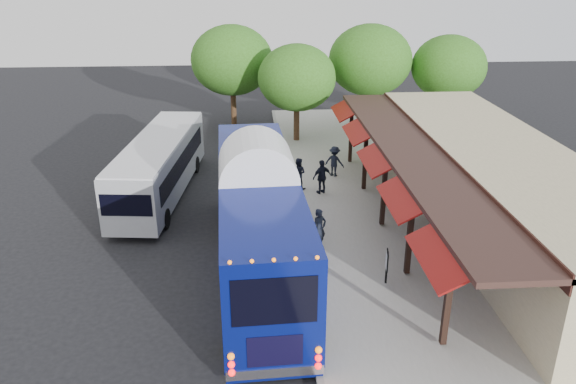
# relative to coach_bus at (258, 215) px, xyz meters

# --- Properties ---
(ground) EXTENTS (90.00, 90.00, 0.00)m
(ground) POSITION_rel_coach_bus_xyz_m (1.45, -1.05, -2.17)
(ground) COLOR black
(ground) RESTS_ON ground
(sidewalk) EXTENTS (10.00, 40.00, 0.15)m
(sidewalk) POSITION_rel_coach_bus_xyz_m (6.45, 2.95, -2.09)
(sidewalk) COLOR #9E9B93
(sidewalk) RESTS_ON ground
(curb) EXTENTS (0.20, 40.00, 0.16)m
(curb) POSITION_rel_coach_bus_xyz_m (1.50, 2.95, -2.09)
(curb) COLOR gray
(curb) RESTS_ON ground
(station_shelter) EXTENTS (8.15, 20.00, 3.60)m
(station_shelter) POSITION_rel_coach_bus_xyz_m (9.83, 2.95, -0.32)
(station_shelter) COLOR tan
(station_shelter) RESTS_ON ground
(coach_bus) EXTENTS (3.25, 12.73, 4.04)m
(coach_bus) POSITION_rel_coach_bus_xyz_m (0.00, 0.00, 0.00)
(coach_bus) COLOR navy
(coach_bus) RESTS_ON ground
(city_bus) EXTENTS (3.36, 10.64, 2.81)m
(city_bus) POSITION_rel_coach_bus_xyz_m (-4.57, 7.39, -0.62)
(city_bus) COLOR #96979E
(city_bus) RESTS_ON ground
(ped_a) EXTENTS (0.71, 0.63, 1.62)m
(ped_a) POSITION_rel_coach_bus_xyz_m (2.35, 1.18, -1.21)
(ped_a) COLOR black
(ped_a) RESTS_ON sidewalk
(ped_b) EXTENTS (0.94, 0.86, 1.58)m
(ped_b) POSITION_rel_coach_bus_xyz_m (2.05, 7.34, -1.23)
(ped_b) COLOR black
(ped_b) RESTS_ON sidewalk
(ped_c) EXTENTS (1.07, 0.78, 1.68)m
(ped_c) POSITION_rel_coach_bus_xyz_m (3.13, 6.68, -1.18)
(ped_c) COLOR black
(ped_c) RESTS_ON sidewalk
(ped_d) EXTENTS (1.18, 1.02, 1.59)m
(ped_d) POSITION_rel_coach_bus_xyz_m (4.07, 9.00, -1.23)
(ped_d) COLOR black
(ped_d) RESTS_ON sidewalk
(sign_board) EXTENTS (0.15, 0.56, 1.23)m
(sign_board) POSITION_rel_coach_bus_xyz_m (4.35, -1.57, -1.19)
(sign_board) COLOR black
(sign_board) RESTS_ON sidewalk
(tree_left) EXTENTS (4.71, 4.71, 6.03)m
(tree_left) POSITION_rel_coach_bus_xyz_m (2.63, 15.46, 1.85)
(tree_left) COLOR #382314
(tree_left) RESTS_ON ground
(tree_mid) EXTENTS (5.37, 5.37, 6.88)m
(tree_mid) POSITION_rel_coach_bus_xyz_m (7.58, 18.06, 2.42)
(tree_mid) COLOR #382314
(tree_mid) RESTS_ON ground
(tree_right) EXTENTS (4.83, 4.83, 6.18)m
(tree_right) POSITION_rel_coach_bus_xyz_m (12.76, 17.87, 1.95)
(tree_right) COLOR #382314
(tree_right) RESTS_ON ground
(tree_far) EXTENTS (5.32, 5.32, 6.81)m
(tree_far) POSITION_rel_coach_bus_xyz_m (-1.32, 18.88, 2.37)
(tree_far) COLOR #382314
(tree_far) RESTS_ON ground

